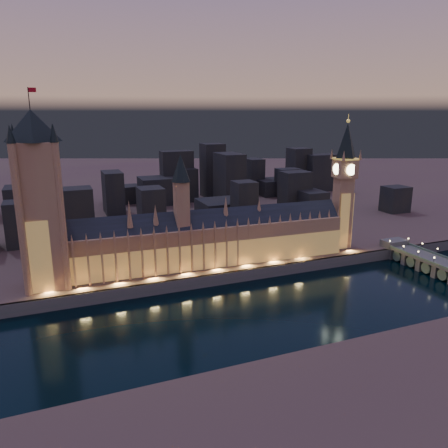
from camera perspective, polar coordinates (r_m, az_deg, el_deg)
name	(u,v)px	position (r m, az deg, el deg)	size (l,w,h in m)	color
ground_plane	(251,308)	(263.39, 3.50, -10.96)	(2000.00, 2000.00, 0.00)	black
north_bank	(117,179)	(749.56, -13.77, 5.74)	(2000.00, 960.00, 8.00)	#493537
embankment_wall	(225,278)	(296.22, 0.11, -7.11)	(2000.00, 2.50, 8.00)	#46574C
palace_of_westminster	(209,239)	(305.98, -2.00, -1.97)	(202.00, 27.56, 78.00)	#9D6E52
victoria_tower	(39,193)	(280.31, -23.01, 3.80)	(31.68, 31.68, 118.25)	#9D6E52
elizabeth_tower	(345,175)	(350.87, 15.47, 6.17)	(18.00, 18.00, 103.09)	#9D6E52
westminster_bridge	(443,268)	(344.84, 26.72, -5.20)	(19.51, 113.00, 15.90)	#46574C
city_backdrop	(187,189)	(487.95, -4.87, 4.64)	(451.04, 215.63, 70.22)	black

